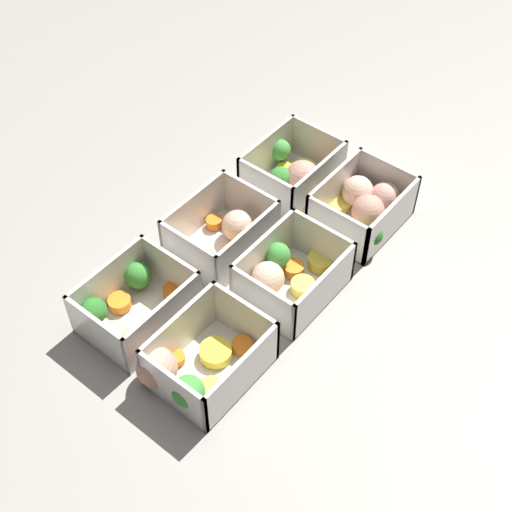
{
  "coord_description": "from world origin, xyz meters",
  "views": [
    {
      "loc": [
        0.49,
        0.39,
        0.73
      ],
      "look_at": [
        0.0,
        0.0,
        0.02
      ],
      "focal_mm": 50.0,
      "sensor_mm": 36.0,
      "label": 1
    }
  ],
  "objects_px": {
    "container_near_center": "(224,234)",
    "container_far_center": "(288,276)",
    "container_far_right": "(194,366)",
    "container_near_right": "(132,308)",
    "container_near_left": "(294,174)",
    "container_far_left": "(364,207)"
  },
  "relations": [
    {
      "from": "container_near_left",
      "to": "container_near_center",
      "type": "bearing_deg",
      "value": -0.59
    },
    {
      "from": "container_near_left",
      "to": "container_far_right",
      "type": "bearing_deg",
      "value": 17.94
    },
    {
      "from": "container_far_center",
      "to": "container_far_right",
      "type": "xyz_separation_m",
      "value": [
        0.18,
        -0.0,
        0.0
      ]
    },
    {
      "from": "container_near_left",
      "to": "container_near_right",
      "type": "distance_m",
      "value": 0.32
    },
    {
      "from": "container_near_center",
      "to": "container_far_center",
      "type": "height_order",
      "value": "same"
    },
    {
      "from": "container_near_left",
      "to": "container_near_center",
      "type": "height_order",
      "value": "same"
    },
    {
      "from": "container_far_right",
      "to": "container_near_center",
      "type": "bearing_deg",
      "value": -148.58
    },
    {
      "from": "container_near_left",
      "to": "container_far_right",
      "type": "height_order",
      "value": "same"
    },
    {
      "from": "container_near_center",
      "to": "container_far_right",
      "type": "relative_size",
      "value": 0.9
    },
    {
      "from": "container_near_center",
      "to": "container_far_right",
      "type": "distance_m",
      "value": 0.21
    },
    {
      "from": "container_near_center",
      "to": "container_near_right",
      "type": "height_order",
      "value": "same"
    },
    {
      "from": "container_far_center",
      "to": "container_near_center",
      "type": "bearing_deg",
      "value": -91.95
    },
    {
      "from": "container_near_center",
      "to": "container_far_right",
      "type": "xyz_separation_m",
      "value": [
        0.18,
        0.11,
        0.0
      ]
    },
    {
      "from": "container_far_center",
      "to": "container_far_right",
      "type": "distance_m",
      "value": 0.18
    },
    {
      "from": "container_near_left",
      "to": "container_far_center",
      "type": "bearing_deg",
      "value": 34.71
    },
    {
      "from": "container_near_center",
      "to": "container_far_right",
      "type": "height_order",
      "value": "same"
    },
    {
      "from": "container_near_left",
      "to": "container_near_center",
      "type": "distance_m",
      "value": 0.16
    },
    {
      "from": "container_far_right",
      "to": "container_far_left",
      "type": "bearing_deg",
      "value": 178.56
    },
    {
      "from": "container_near_center",
      "to": "container_far_center",
      "type": "bearing_deg",
      "value": 88.05
    },
    {
      "from": "container_near_right",
      "to": "container_far_left",
      "type": "relative_size",
      "value": 1.06
    },
    {
      "from": "container_near_center",
      "to": "container_far_left",
      "type": "xyz_separation_m",
      "value": [
        -0.16,
        0.12,
        0.0
      ]
    },
    {
      "from": "container_near_center",
      "to": "container_far_right",
      "type": "bearing_deg",
      "value": 31.42
    }
  ]
}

